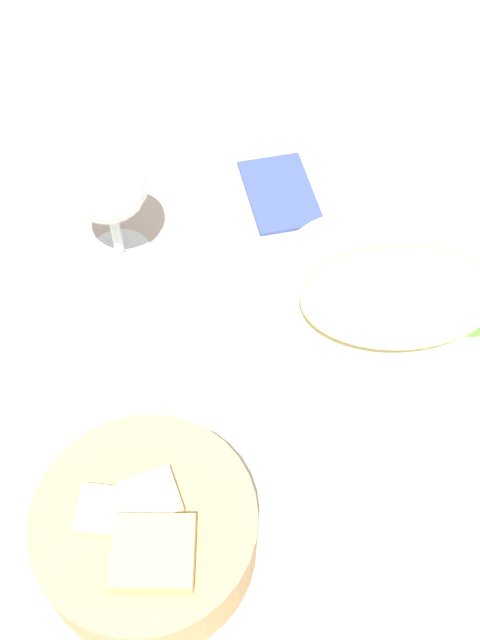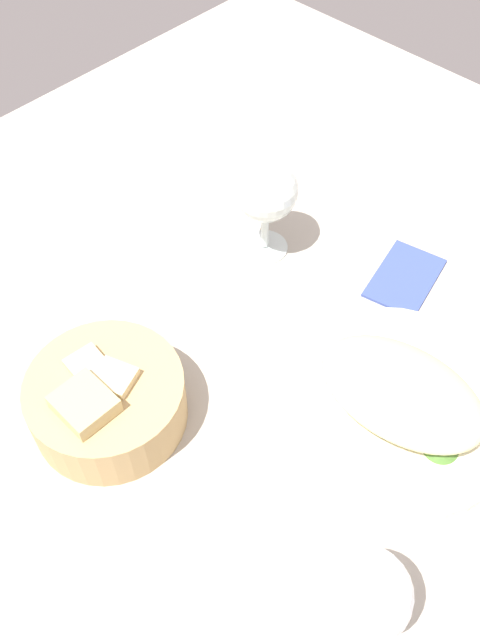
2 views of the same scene
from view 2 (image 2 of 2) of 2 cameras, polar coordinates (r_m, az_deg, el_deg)
name	(u,v)px [view 2 (image 2 of 2)]	position (r cm, az deg, el deg)	size (l,w,h in cm)	color
ground_plane	(295,439)	(74.16, 4.66, -9.91)	(140.00, 140.00, 2.00)	#AFA699
plate	(397,404)	(76.00, 13.08, -6.90)	(26.02, 26.02, 1.40)	white
omelette	(402,392)	(73.86, 13.44, -5.87)	(18.51, 12.03, 3.75)	beige
lettuce_garnish	(442,444)	(72.90, 16.62, -9.95)	(3.87, 3.87, 1.73)	#4B7B31
bread_basket	(106,400)	(72.49, -11.22, -6.63)	(16.49, 16.49, 8.14)	tan
wine_glass_near	(266,194)	(82.96, 2.23, 10.56)	(7.71, 7.71, 13.71)	silver
wine_glass_far	(364,595)	(58.62, 10.36, -21.82)	(7.65, 7.65, 12.95)	silver
folded_napkin	(405,277)	(87.90, 13.71, 3.55)	(11.00, 7.00, 0.80)	#3A4C96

